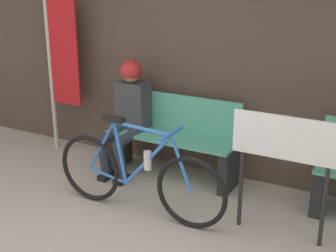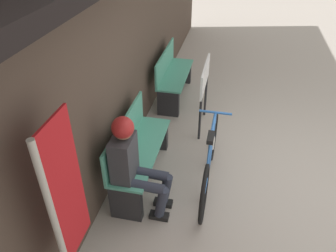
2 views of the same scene
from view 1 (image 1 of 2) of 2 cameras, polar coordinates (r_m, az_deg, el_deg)
storefront_wall at (r=4.89m, az=5.09°, el=12.97°), size 12.00×0.56×3.20m
park_bench_near at (r=4.98m, az=0.66°, el=-1.82°), size 1.41×0.42×0.87m
bicycle at (r=4.25m, az=-3.72°, el=-6.12°), size 1.74×0.40×0.90m
person_seated at (r=5.03m, az=-4.91°, el=2.07°), size 0.34×0.62×1.23m
banner_pole at (r=5.69m, az=-13.05°, el=7.84°), size 0.45×0.05×1.83m
signboard at (r=3.84m, az=14.05°, el=-2.63°), size 0.87×0.04×1.06m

